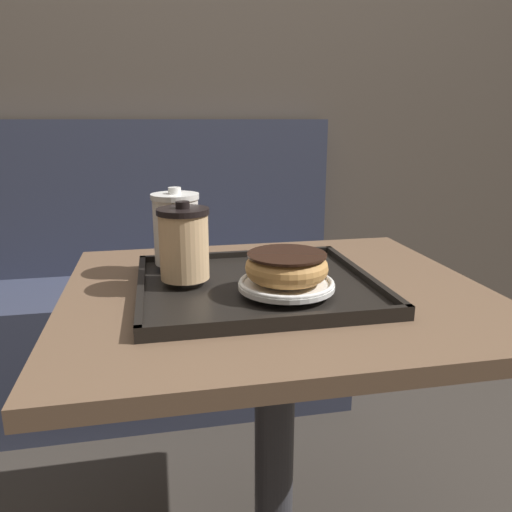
% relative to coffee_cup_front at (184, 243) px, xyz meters
% --- Properties ---
extents(wall_behind, '(8.00, 0.05, 2.40)m').
position_rel_coffee_cup_front_xyz_m(wall_behind, '(0.17, 1.09, 0.41)').
color(wall_behind, brown).
rests_on(wall_behind, ground_plane).
extents(booth_bench, '(1.40, 0.44, 1.00)m').
position_rel_coffee_cup_front_xyz_m(booth_bench, '(-0.10, 0.85, -0.47)').
color(booth_bench, '#33384C').
rests_on(booth_bench, ground_plane).
extents(cafe_table, '(0.77, 0.67, 0.70)m').
position_rel_coffee_cup_front_xyz_m(cafe_table, '(0.17, -0.01, -0.26)').
color(cafe_table, brown).
rests_on(cafe_table, ground_plane).
extents(serving_tray, '(0.42, 0.38, 0.02)m').
position_rel_coffee_cup_front_xyz_m(serving_tray, '(0.13, -0.02, -0.08)').
color(serving_tray, black).
rests_on(serving_tray, cafe_table).
extents(coffee_cup_front, '(0.09, 0.09, 0.14)m').
position_rel_coffee_cup_front_xyz_m(coffee_cup_front, '(0.00, 0.00, 0.00)').
color(coffee_cup_front, '#E0B784').
rests_on(coffee_cup_front, serving_tray).
extents(coffee_cup_rear, '(0.09, 0.09, 0.15)m').
position_rel_coffee_cup_front_xyz_m(coffee_cup_rear, '(-0.01, 0.10, 0.01)').
color(coffee_cup_rear, white).
rests_on(coffee_cup_rear, serving_tray).
extents(plate_with_chocolate_donut, '(0.16, 0.16, 0.01)m').
position_rel_coffee_cup_front_xyz_m(plate_with_chocolate_donut, '(0.17, -0.09, -0.06)').
color(plate_with_chocolate_donut, white).
rests_on(plate_with_chocolate_donut, serving_tray).
extents(donut_chocolate_glazed, '(0.14, 0.14, 0.05)m').
position_rel_coffee_cup_front_xyz_m(donut_chocolate_glazed, '(0.17, -0.09, -0.03)').
color(donut_chocolate_glazed, tan).
rests_on(donut_chocolate_glazed, plate_with_chocolate_donut).
extents(spoon, '(0.05, 0.16, 0.01)m').
position_rel_coffee_cup_front_xyz_m(spoon, '(0.21, 0.05, -0.06)').
color(spoon, silver).
rests_on(spoon, serving_tray).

